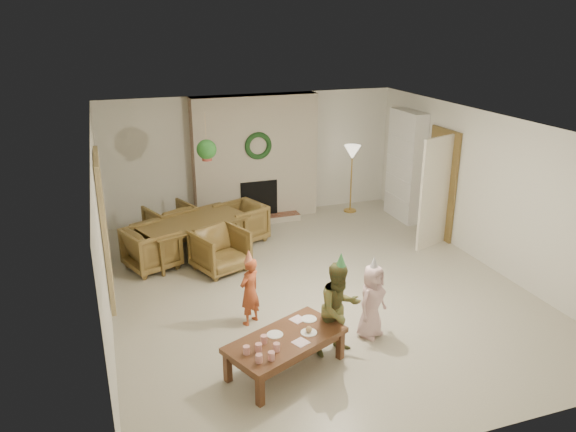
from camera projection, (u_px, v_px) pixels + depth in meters
name	position (u px, v px, depth m)	size (l,w,h in m)	color
floor	(315.00, 286.00, 8.47)	(7.00, 7.00, 0.00)	#B7B29E
ceiling	(318.00, 125.00, 7.61)	(7.00, 7.00, 0.00)	white
wall_back	(253.00, 156.00, 11.15)	(7.00, 7.00, 0.00)	silver
wall_front	(459.00, 332.00, 4.93)	(7.00, 7.00, 0.00)	silver
wall_left	(102.00, 234.00, 7.13)	(7.00, 7.00, 0.00)	silver
wall_right	(487.00, 190.00, 8.95)	(7.00, 7.00, 0.00)	silver
fireplace_mass	(255.00, 158.00, 10.98)	(2.50, 0.40, 2.50)	#4E2114
fireplace_hearth	(261.00, 220.00, 11.07)	(1.60, 0.30, 0.12)	#622B1B
fireplace_firebox	(259.00, 199.00, 11.09)	(0.75, 0.12, 0.75)	black
fireplace_wreath	(258.00, 146.00, 10.67)	(0.54, 0.54, 0.10)	#153918
floor_lamp_base	(350.00, 210.00, 11.74)	(0.27, 0.27, 0.03)	gold
floor_lamp_post	(351.00, 181.00, 11.51)	(0.03, 0.03, 1.29)	gold
floor_lamp_shade	(352.00, 152.00, 11.30)	(0.34, 0.34, 0.29)	beige
bookshelf_carcass	(405.00, 166.00, 11.00)	(0.30, 1.00, 2.20)	white
bookshelf_shelf_a	(402.00, 197.00, 11.22)	(0.30, 0.92, 0.03)	white
bookshelf_shelf_b	(404.00, 178.00, 11.08)	(0.30, 0.92, 0.03)	white
bookshelf_shelf_c	(405.00, 159.00, 10.94)	(0.30, 0.92, 0.03)	white
bookshelf_shelf_d	(407.00, 139.00, 10.81)	(0.30, 0.92, 0.03)	white
books_row_lower	(406.00, 192.00, 11.03)	(0.20, 0.40, 0.24)	#A81F22
books_row_mid	(402.00, 171.00, 11.07)	(0.20, 0.44, 0.24)	#285595
books_row_upper	(407.00, 153.00, 10.80)	(0.20, 0.36, 0.22)	#AC8724
door_frame	(442.00, 184.00, 10.09)	(0.05, 0.86, 2.04)	brown
door_leaf	(435.00, 193.00, 9.64)	(0.05, 0.80, 2.00)	beige
curtain_panel	(105.00, 229.00, 7.32)	(0.06, 1.20, 2.00)	#BEB486
dining_table	(194.00, 238.00, 9.46)	(1.83, 1.02, 0.64)	brown
dining_chair_near	(220.00, 250.00, 8.88)	(0.76, 0.78, 0.71)	brown
dining_chair_far	(171.00, 224.00, 10.03)	(0.76, 0.78, 0.71)	brown
dining_chair_left	(152.00, 248.00, 8.96)	(0.76, 0.78, 0.71)	brown
dining_chair_right	(241.00, 223.00, 10.07)	(0.76, 0.78, 0.71)	brown
hanging_plant_cord	(206.00, 135.00, 8.67)	(0.01, 0.01, 0.70)	tan
hanging_plant_pot	(207.00, 157.00, 8.79)	(0.16, 0.16, 0.12)	#953A30
hanging_plant_foliage	(207.00, 149.00, 8.75)	(0.32, 0.32, 0.32)	#1C541D
coffee_table_top	(286.00, 340.00, 6.34)	(1.40, 0.70, 0.06)	brown
coffee_table_apron	(286.00, 346.00, 6.36)	(1.29, 0.59, 0.09)	brown
coffee_leg_fl	(260.00, 391.00, 5.81)	(0.08, 0.08, 0.37)	brown
coffee_leg_fr	(340.00, 345.00, 6.62)	(0.08, 0.08, 0.37)	brown
coffee_leg_bl	(228.00, 367.00, 6.20)	(0.08, 0.08, 0.37)	brown
coffee_leg_br	(307.00, 327.00, 7.01)	(0.08, 0.08, 0.37)	brown
cup_a	(259.00, 358.00, 5.86)	(0.08, 0.08, 0.10)	white
cup_b	(246.00, 350.00, 6.01)	(0.08, 0.08, 0.10)	white
cup_c	(271.00, 356.00, 5.90)	(0.08, 0.08, 0.10)	white
cup_d	(259.00, 348.00, 6.05)	(0.08, 0.08, 0.10)	white
cup_e	(277.00, 347.00, 6.06)	(0.08, 0.08, 0.10)	white
cup_f	(264.00, 339.00, 6.21)	(0.08, 0.08, 0.10)	white
plate_a	(275.00, 334.00, 6.38)	(0.19, 0.19, 0.01)	white
plate_b	(309.00, 332.00, 6.42)	(0.19, 0.19, 0.01)	white
plate_c	(309.00, 319.00, 6.71)	(0.19, 0.19, 0.01)	white
food_scoop	(309.00, 329.00, 6.41)	(0.08, 0.08, 0.08)	tan
napkin_left	(301.00, 342.00, 6.23)	(0.16, 0.16, 0.01)	#FFBBD1
napkin_right	(298.00, 319.00, 6.70)	(0.16, 0.16, 0.01)	#FFBBD1
child_red	(250.00, 291.00, 7.30)	(0.35, 0.23, 0.95)	#A74523
party_hat_red	(249.00, 256.00, 7.12)	(0.13, 0.13, 0.18)	gold
child_plaid	(339.00, 309.00, 6.61)	(0.58, 0.45, 1.20)	brown
party_hat_plaid	(341.00, 260.00, 6.39)	(0.14, 0.14, 0.20)	#48A859
child_pink	(372.00, 301.00, 7.00)	(0.48, 0.32, 0.99)	beige
party_hat_pink	(374.00, 263.00, 6.82)	(0.13, 0.13, 0.18)	#ACACB2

